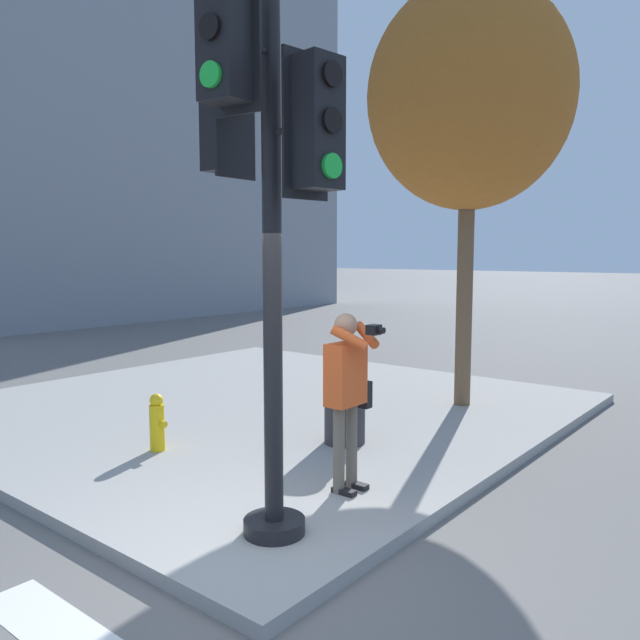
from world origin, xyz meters
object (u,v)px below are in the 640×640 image
(person_photographer, at_px, (348,385))
(fire_hydrant, at_px, (157,423))
(trash_bin, at_px, (345,403))
(traffic_signal_pole, at_px, (261,173))
(street_tree, at_px, (469,98))

(person_photographer, relative_size, fire_hydrant, 2.56)
(fire_hydrant, distance_m, trash_bin, 2.16)
(traffic_signal_pole, relative_size, person_photographer, 2.60)
(traffic_signal_pole, xyz_separation_m, fire_hydrant, (0.83, 2.49, -2.49))
(traffic_signal_pole, height_order, street_tree, street_tree)
(traffic_signal_pole, xyz_separation_m, person_photographer, (1.24, 0.11, -1.81))
(traffic_signal_pole, relative_size, trash_bin, 4.59)
(traffic_signal_pole, height_order, trash_bin, traffic_signal_pole)
(street_tree, distance_m, fire_hydrant, 6.09)
(street_tree, bearing_deg, person_photographer, -169.90)
(trash_bin, bearing_deg, person_photographer, -142.35)
(street_tree, distance_m, trash_bin, 4.73)
(street_tree, bearing_deg, trash_bin, 175.04)
(person_photographer, height_order, trash_bin, person_photographer)
(traffic_signal_pole, bearing_deg, person_photographer, 5.18)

